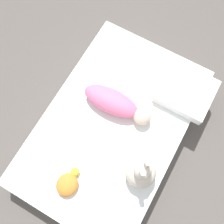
{
  "coord_description": "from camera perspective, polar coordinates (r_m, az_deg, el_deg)",
  "views": [
    {
      "loc": [
        -0.4,
        -0.22,
        1.92
      ],
      "look_at": [
        0.06,
        0.04,
        0.28
      ],
      "focal_mm": 42.0,
      "sensor_mm": 36.0,
      "label": 1
    }
  ],
  "objects": [
    {
      "name": "ground_plane",
      "position": [
        1.98,
        0.18,
        -4.37
      ],
      "size": [
        12.0,
        12.0,
        0.0
      ],
      "primitive_type": "plane",
      "color": "#514C47"
    },
    {
      "name": "bed_mattress",
      "position": [
        1.87,
        0.19,
        -3.57
      ],
      "size": [
        1.39,
        0.89,
        0.23
      ],
      "color": "white",
      "rests_on": "ground_plane"
    },
    {
      "name": "swaddled_baby",
      "position": [
        1.73,
        0.85,
        1.88
      ],
      "size": [
        0.18,
        0.49,
        0.14
      ],
      "rotation": [
        0.0,
        0.0,
        4.75
      ],
      "color": "pink",
      "rests_on": "bed_mattress"
    },
    {
      "name": "pillow",
      "position": [
        1.87,
        15.89,
        4.31
      ],
      "size": [
        0.33,
        0.35,
        0.07
      ],
      "color": "white",
      "rests_on": "bed_mattress"
    },
    {
      "name": "bunny_plush",
      "position": [
        1.6,
        6.32,
        -12.8
      ],
      "size": [
        0.19,
        0.19,
        0.35
      ],
      "color": "beige",
      "rests_on": "bed_mattress"
    },
    {
      "name": "turtle_plush",
      "position": [
        1.69,
        -9.57,
        -15.04
      ],
      "size": [
        0.19,
        0.13,
        0.07
      ],
      "color": "orange",
      "rests_on": "bed_mattress"
    }
  ]
}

